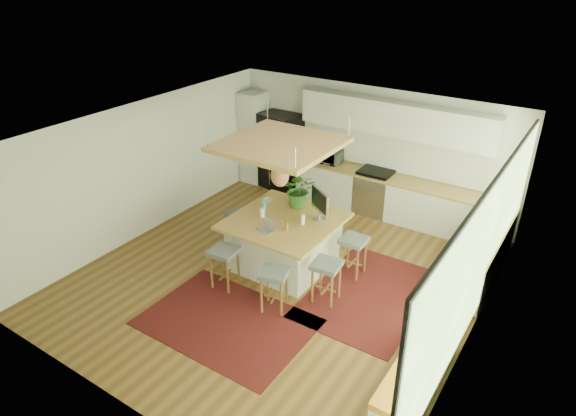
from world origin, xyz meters
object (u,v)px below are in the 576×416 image
Objects in this scene: monitor at (320,206)px; island_plant at (299,193)px; fridge at (280,151)px; island at (285,242)px; stool_right_back at (353,257)px; stool_right_front at (326,283)px; microwave at (329,154)px; stool_near_left at (225,269)px; stool_left_side at (239,228)px; stool_near_right at (274,290)px; laptop at (265,224)px.

monitor is 0.62m from island_plant.
fridge is 3.50m from island.
fridge is 2.49× the size of stool_right_back.
monitor is at bearing -34.22° from fridge.
stool_right_front is at bearing -25.28° from island.
island_plant reaches higher than stool_right_front.
fridge is 1.33m from microwave.
stool_near_left is 1.97m from island_plant.
stool_right_front is 1.01× the size of stool_right_back.
fridge is 2.94× the size of monitor.
stool_left_side is (-1.15, 0.10, -0.11)m from island.
stool_near_right is 1.76m from monitor.
island is at bearing 116.48° from stool_near_right.
stool_right_back is (0.01, 0.95, 0.00)m from stool_right_front.
stool_right_back reaches higher than stool_near_right.
stool_near_left is at bearing -61.32° from stool_left_side.
island is 0.94m from island_plant.
stool_left_side is (-2.33, 0.66, 0.00)m from stool_right_front.
fridge is 2.92m from stool_left_side.
stool_near_left is at bearing -103.00° from island_plant.
microwave is at bearing 103.55° from island.
fridge is 2.68× the size of island_plant.
stool_right_front is at bearing -63.67° from microwave.
microwave is at bearing 118.86° from stool_right_front.
island_plant reaches higher than microwave.
stool_near_right is 0.87m from stool_right_front.
island is 2.50× the size of stool_near_left.
island is 1.24m from stool_near_left.
laptop is at bearing 133.78° from stool_near_right.
laptop reaches higher than stool_right_back.
laptop is 1.05m from monitor.
stool_right_back is at bearing 17.97° from island.
stool_near_left is at bearing -88.90° from monitor.
stool_near_right reaches higher than stool_left_side.
island_plant is (-0.01, 1.10, 0.15)m from laptop.
monitor is at bearing 126.50° from stool_right_front.
stool_near_right is at bearing -74.92° from microwave.
fridge reaches higher than island.
fridge is at bearing 125.29° from island.
stool_near_left is 1.02× the size of stool_near_right.
stool_left_side is at bearing -137.05° from monitor.
monitor reaches higher than stool_left_side.
microwave reaches higher than stool_right_front.
laptop is (1.94, -3.34, 0.12)m from fridge.
laptop is 0.53× the size of microwave.
monitor is 1.09× the size of microwave.
laptop is (-0.06, -0.51, 0.58)m from island.
monitor reaches higher than stool_right_back.
island_plant is at bearing 77.00° from stool_near_left.
laptop is 0.48× the size of monitor.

